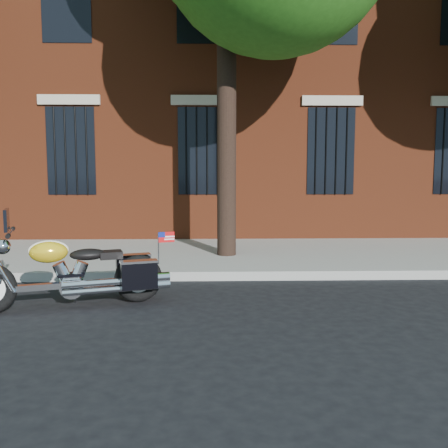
{
  "coord_description": "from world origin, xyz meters",
  "views": [
    {
      "loc": [
        0.18,
        -6.58,
        1.81
      ],
      "look_at": [
        0.39,
        0.8,
        0.98
      ],
      "focal_mm": 40.0,
      "sensor_mm": 36.0,
      "label": 1
    }
  ],
  "objects": [
    {
      "name": "ground",
      "position": [
        0.0,
        0.0,
        0.0
      ],
      "size": [
        120.0,
        120.0,
        0.0
      ],
      "primitive_type": "plane",
      "color": "black",
      "rests_on": "ground"
    },
    {
      "name": "curb",
      "position": [
        0.0,
        1.38,
        0.07
      ],
      "size": [
        40.0,
        0.16,
        0.15
      ],
      "primitive_type": "cube",
      "color": "gray",
      "rests_on": "ground"
    },
    {
      "name": "sidewalk",
      "position": [
        0.0,
        3.26,
        0.07
      ],
      "size": [
        40.0,
        3.6,
        0.15
      ],
      "primitive_type": "cube",
      "color": "gray",
      "rests_on": "ground"
    },
    {
      "name": "building",
      "position": [
        0.0,
        10.06,
        6.0
      ],
      "size": [
        26.0,
        10.08,
        12.0
      ],
      "color": "maroon",
      "rests_on": "ground"
    },
    {
      "name": "motorcycle",
      "position": [
        -1.53,
        -0.19,
        0.44
      ],
      "size": [
        2.58,
        1.2,
        1.31
      ],
      "rotation": [
        0.0,
        0.0,
        0.3
      ],
      "color": "black",
      "rests_on": "ground"
    }
  ]
}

